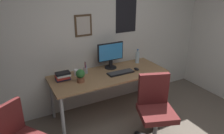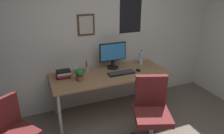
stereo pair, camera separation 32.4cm
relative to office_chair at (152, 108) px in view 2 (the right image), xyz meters
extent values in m
cube|color=silver|center=(-0.23, 1.29, 0.77)|extent=(4.40, 0.08, 2.60)
cube|color=#4C3823|center=(-0.52, 1.24, 0.92)|extent=(0.28, 0.02, 0.34)
cube|color=beige|center=(-0.52, 1.23, 0.92)|extent=(0.22, 0.00, 0.28)
cube|color=black|center=(0.27, 1.24, 1.01)|extent=(0.40, 0.01, 0.56)
cube|color=#936D47|center=(-0.27, 0.84, 0.19)|extent=(1.85, 0.73, 0.03)
cylinder|color=#9EA0A5|center=(-1.14, 0.53, -0.18)|extent=(0.05, 0.05, 0.70)
cylinder|color=#9EA0A5|center=(0.59, 0.53, -0.18)|extent=(0.05, 0.05, 0.70)
cylinder|color=#9EA0A5|center=(-1.14, 1.15, -0.18)|extent=(0.05, 0.05, 0.70)
cylinder|color=#9EA0A5|center=(0.59, 1.15, -0.18)|extent=(0.05, 0.05, 0.70)
cube|color=#591E1E|center=(-0.03, -0.07, -0.07)|extent=(0.59, 0.59, 0.08)
cube|color=#591E1E|center=(0.04, 0.11, 0.20)|extent=(0.42, 0.21, 0.45)
cylinder|color=#9EA0A5|center=(-0.03, -0.07, -0.32)|extent=(0.08, 0.08, 0.42)
cylinder|color=black|center=(0.15, 0.15, -0.51)|extent=(0.05, 0.05, 0.04)
cube|color=#591E1E|center=(-1.79, 0.35, 0.15)|extent=(0.36, 0.27, 0.40)
cylinder|color=black|center=(-0.14, 1.05, 0.21)|extent=(0.20, 0.20, 0.01)
cube|color=black|center=(-0.14, 1.05, 0.28)|extent=(0.05, 0.04, 0.12)
cube|color=black|center=(-0.14, 1.05, 0.49)|extent=(0.46, 0.02, 0.30)
cube|color=#338CD8|center=(-0.14, 1.03, 0.49)|extent=(0.43, 0.00, 0.27)
cube|color=black|center=(-0.10, 0.77, 0.22)|extent=(0.43, 0.15, 0.02)
cube|color=#38383A|center=(-0.10, 0.77, 0.23)|extent=(0.41, 0.13, 0.00)
ellipsoid|color=black|center=(0.20, 0.76, 0.22)|extent=(0.06, 0.11, 0.04)
cylinder|color=silver|center=(0.40, 1.04, 0.30)|extent=(0.07, 0.07, 0.20)
cylinder|color=silver|center=(0.40, 1.04, 0.42)|extent=(0.03, 0.03, 0.04)
cylinder|color=#2659B2|center=(0.40, 1.04, 0.45)|extent=(0.03, 0.03, 0.01)
cylinder|color=white|center=(-0.76, 1.02, 0.25)|extent=(0.07, 0.07, 0.10)
torus|color=white|center=(-0.71, 1.02, 0.26)|extent=(0.05, 0.01, 0.05)
cylinder|color=brown|center=(-0.77, 0.77, 0.24)|extent=(0.11, 0.11, 0.07)
sphere|color=#2D6B33|center=(-0.77, 0.77, 0.33)|extent=(0.13, 0.13, 0.13)
ellipsoid|color=#287A38|center=(-0.80, 0.80, 0.35)|extent=(0.07, 0.08, 0.02)
ellipsoid|color=#287A38|center=(-0.74, 0.80, 0.35)|extent=(0.07, 0.08, 0.02)
ellipsoid|color=#287A38|center=(-0.80, 0.74, 0.33)|extent=(0.08, 0.07, 0.02)
cylinder|color=#9EA0A5|center=(-0.60, 1.03, 0.25)|extent=(0.07, 0.07, 0.09)
cylinder|color=#263FBF|center=(-0.59, 1.03, 0.33)|extent=(0.01, 0.01, 0.13)
cylinder|color=red|center=(-0.60, 1.02, 0.33)|extent=(0.01, 0.01, 0.13)
cylinder|color=black|center=(-0.59, 1.04, 0.33)|extent=(0.01, 0.01, 0.13)
cylinder|color=#9EA0A5|center=(-0.59, 1.03, 0.33)|extent=(0.01, 0.03, 0.14)
cylinder|color=#9EA0A5|center=(-0.60, 1.03, 0.33)|extent=(0.01, 0.02, 0.14)
cube|color=navy|center=(-0.98, 0.96, 0.22)|extent=(0.21, 0.12, 0.03)
cube|color=#B22D28|center=(-0.99, 0.96, 0.25)|extent=(0.19, 0.17, 0.03)
cube|color=silver|center=(-0.98, 0.96, 0.28)|extent=(0.20, 0.16, 0.02)
cube|color=black|center=(-0.98, 0.97, 0.30)|extent=(0.21, 0.13, 0.03)
camera|label=1|loc=(-1.68, -1.91, 1.58)|focal=34.12mm
camera|label=2|loc=(-1.38, -2.05, 1.58)|focal=34.12mm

